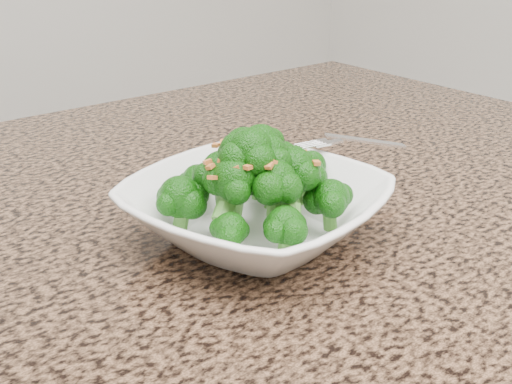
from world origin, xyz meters
TOP-DOWN VIEW (x-y plane):
  - granite_counter at (0.00, 0.30)m, footprint 1.64×1.04m
  - bowl at (0.15, 0.26)m, footprint 0.30×0.30m
  - broccoli_pile at (0.15, 0.26)m, footprint 0.21×0.21m
  - garlic_topping at (0.15, 0.26)m, footprint 0.13×0.13m
  - fork at (0.29, 0.29)m, footprint 0.16×0.09m

SIDE VIEW (x-z plane):
  - granite_counter at x=0.00m, z-range 0.87..0.90m
  - bowl at x=0.15m, z-range 0.90..0.96m
  - fork at x=0.29m, z-range 0.96..0.97m
  - broccoli_pile at x=0.15m, z-range 0.96..1.03m
  - garlic_topping at x=0.15m, z-range 1.03..1.04m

